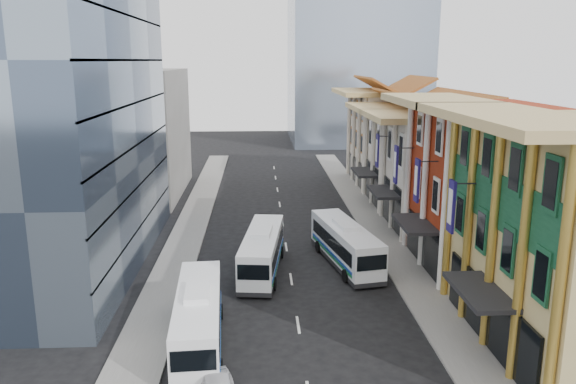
{
  "coord_description": "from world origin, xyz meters",
  "views": [
    {
      "loc": [
        -2.17,
        -21.89,
        14.99
      ],
      "look_at": [
        0.04,
        19.9,
        5.14
      ],
      "focal_mm": 35.0,
      "sensor_mm": 36.0,
      "label": 1
    }
  ],
  "objects": [
    {
      "name": "office_block_far",
      "position": [
        -16.0,
        42.0,
        7.0
      ],
      "size": [
        10.0,
        18.0,
        14.0
      ],
      "primitive_type": "cube",
      "color": "gray",
      "rests_on": "ground"
    },
    {
      "name": "bus_left_far",
      "position": [
        -2.0,
        16.52,
        1.62
      ],
      "size": [
        3.56,
        10.34,
        3.25
      ],
      "primitive_type": null,
      "rotation": [
        0.0,
        0.0,
        -0.12
      ],
      "color": "white",
      "rests_on": "ground"
    },
    {
      "name": "shophouse_tan",
      "position": [
        14.0,
        5.0,
        6.0
      ],
      "size": [
        8.0,
        14.0,
        12.0
      ],
      "primitive_type": "cube",
      "color": "tan",
      "rests_on": "ground"
    },
    {
      "name": "shophouse_red",
      "position": [
        14.0,
        17.0,
        6.0
      ],
      "size": [
        8.0,
        10.0,
        12.0
      ],
      "primitive_type": "cube",
      "color": "maroon",
      "rests_on": "ground"
    },
    {
      "name": "sidewalk_left",
      "position": [
        -8.5,
        22.0,
        0.07
      ],
      "size": [
        3.0,
        90.0,
        0.15
      ],
      "primitive_type": "cube",
      "color": "slate",
      "rests_on": "ground"
    },
    {
      "name": "shophouse_cream_near",
      "position": [
        14.0,
        26.5,
        5.0
      ],
      "size": [
        8.0,
        9.0,
        10.0
      ],
      "primitive_type": "cube",
      "color": "beige",
      "rests_on": "ground"
    },
    {
      "name": "bus_right",
      "position": [
        4.23,
        17.74,
        1.65
      ],
      "size": [
        4.33,
        10.58,
        3.31
      ],
      "primitive_type": null,
      "rotation": [
        0.0,
        0.0,
        0.19
      ],
      "color": "white",
      "rests_on": "ground"
    },
    {
      "name": "shophouse_cream_mid",
      "position": [
        14.0,
        35.5,
        5.0
      ],
      "size": [
        8.0,
        9.0,
        10.0
      ],
      "primitive_type": "cube",
      "color": "beige",
      "rests_on": "ground"
    },
    {
      "name": "shophouse_cream_far",
      "position": [
        14.0,
        46.0,
        5.5
      ],
      "size": [
        8.0,
        12.0,
        11.0
      ],
      "primitive_type": "cube",
      "color": "beige",
      "rests_on": "ground"
    },
    {
      "name": "bus_left_near",
      "position": [
        -5.5,
        5.95,
        1.62
      ],
      "size": [
        2.97,
        10.25,
        3.25
      ],
      "primitive_type": null,
      "rotation": [
        0.0,
        0.0,
        0.06
      ],
      "color": "white",
      "rests_on": "ground"
    },
    {
      "name": "office_tower",
      "position": [
        -17.0,
        19.0,
        15.0
      ],
      "size": [
        12.0,
        26.0,
        30.0
      ],
      "primitive_type": "cube",
      "color": "#3F4E65",
      "rests_on": "ground"
    },
    {
      "name": "sidewalk_right",
      "position": [
        8.5,
        22.0,
        0.07
      ],
      "size": [
        3.0,
        90.0,
        0.15
      ],
      "primitive_type": "cube",
      "color": "slate",
      "rests_on": "ground"
    }
  ]
}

